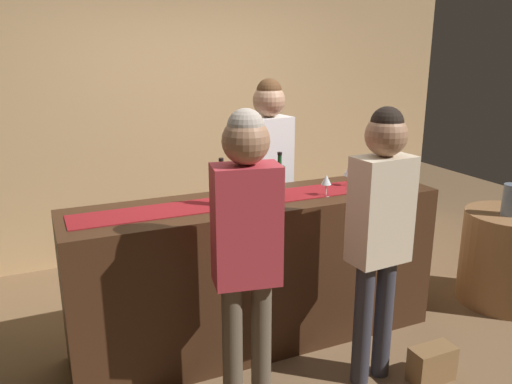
% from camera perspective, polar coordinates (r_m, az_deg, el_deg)
% --- Properties ---
extents(ground_plane, '(10.00, 10.00, 0.00)m').
position_cam_1_polar(ground_plane, '(3.73, 0.16, -16.03)').
color(ground_plane, brown).
extents(back_wall, '(6.00, 0.12, 2.90)m').
position_cam_1_polar(back_wall, '(4.98, -8.93, 9.72)').
color(back_wall, tan).
rests_on(back_wall, ground).
extents(bar_counter, '(2.47, 0.60, 1.02)m').
position_cam_1_polar(bar_counter, '(3.48, 0.17, -8.88)').
color(bar_counter, '#3D2314').
rests_on(bar_counter, ground).
extents(counter_runner_cloth, '(2.35, 0.28, 0.01)m').
position_cam_1_polar(counter_runner_cloth, '(3.30, 0.18, -0.76)').
color(counter_runner_cloth, maroon).
rests_on(counter_runner_cloth, bar_counter).
extents(wine_bottle_green, '(0.07, 0.07, 0.30)m').
position_cam_1_polar(wine_bottle_green, '(3.31, 2.62, 1.24)').
color(wine_bottle_green, '#194723').
rests_on(wine_bottle_green, bar_counter).
extents(wine_bottle_amber, '(0.07, 0.07, 0.30)m').
position_cam_1_polar(wine_bottle_amber, '(3.14, -3.86, 0.42)').
color(wine_bottle_amber, brown).
rests_on(wine_bottle_amber, bar_counter).
extents(wine_glass_near_customer, '(0.07, 0.07, 0.14)m').
position_cam_1_polar(wine_glass_near_customer, '(3.75, 16.18, 2.27)').
color(wine_glass_near_customer, silver).
rests_on(wine_glass_near_customer, bar_counter).
extents(wine_glass_mid_counter, '(0.07, 0.07, 0.14)m').
position_cam_1_polar(wine_glass_mid_counter, '(3.64, 10.27, 2.23)').
color(wine_glass_mid_counter, silver).
rests_on(wine_glass_mid_counter, bar_counter).
extents(wine_glass_far_end, '(0.07, 0.07, 0.14)m').
position_cam_1_polar(wine_glass_far_end, '(3.38, 7.84, 1.28)').
color(wine_glass_far_end, silver).
rests_on(wine_glass_far_end, bar_counter).
extents(bartender, '(0.36, 0.24, 1.75)m').
position_cam_1_polar(bartender, '(3.94, 1.41, 2.96)').
color(bartender, '#26262B').
rests_on(bartender, ground).
extents(customer_sipping, '(0.35, 0.23, 1.67)m').
position_cam_1_polar(customer_sipping, '(2.97, 13.69, -3.07)').
color(customer_sipping, '#33333D').
rests_on(customer_sipping, ground).
extents(customer_browsing, '(0.37, 0.26, 1.69)m').
position_cam_1_polar(customer_browsing, '(2.60, -1.09, -4.93)').
color(customer_browsing, brown).
rests_on(customer_browsing, ground).
extents(round_side_table, '(0.68, 0.68, 0.74)m').
position_cam_1_polar(round_side_table, '(4.51, 26.08, -6.60)').
color(round_side_table, '#996B42').
rests_on(round_side_table, ground).
extents(vase_on_side_table, '(0.13, 0.13, 0.24)m').
position_cam_1_polar(vase_on_side_table, '(4.30, 26.60, -0.78)').
color(vase_on_side_table, slate).
rests_on(vase_on_side_table, round_side_table).
extents(handbag, '(0.28, 0.14, 0.22)m').
position_cam_1_polar(handbag, '(3.45, 19.03, -17.67)').
color(handbag, olive).
rests_on(handbag, ground).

